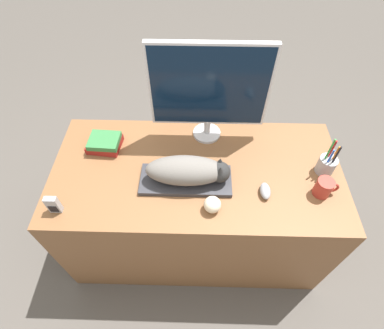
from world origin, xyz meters
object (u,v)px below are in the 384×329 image
Objects in this scene: cat at (191,171)px; keyboard at (186,180)px; pen_cup at (327,164)px; phone at (54,205)px; monitor at (210,89)px; coffee_mug at (325,188)px; baseball at (213,205)px; computer_mouse at (266,191)px; book_stack at (105,143)px.

keyboard is at bearing 180.00° from cat.
phone is at bearing -168.45° from pen_cup.
cat is 0.41m from monitor.
coffee_mug is 1.42× the size of baseball.
monitor reaches higher than computer_mouse.
coffee_mug is 0.14m from pen_cup.
computer_mouse is 0.51× the size of book_stack.
keyboard is 0.39m from computer_mouse.
monitor reaches higher than phone.
cat is at bearing -25.17° from book_stack.
computer_mouse reaches higher than keyboard.
coffee_mug is at bearing -34.68° from monitor.
cat is 2.19× the size of book_stack.
computer_mouse is 0.88m from book_stack.
cat is at bearing -104.34° from monitor.
cat is 0.52m from book_stack.
book_stack is at bearing 173.28° from pen_cup.
cat reaches higher than baseball.
keyboard is at bearing -107.84° from monitor.
pen_cup is at bearing -22.36° from monitor.
coffee_mug is at bearing 10.97° from baseball.
book_stack is at bearing 153.77° from keyboard.
coffee_mug is at bearing -107.91° from pen_cup.
keyboard is 0.46m from monitor.
cat is 5.09× the size of baseball.
phone is at bearing -110.00° from book_stack.
coffee_mug is 1.26m from phone.
monitor is 5.21× the size of coffee_mug.
baseball reaches higher than computer_mouse.
book_stack is (-0.45, 0.22, 0.02)m from keyboard.
computer_mouse is at bearing -9.46° from cat.
keyboard is 0.71m from pen_cup.
cat is at bearing 170.54° from computer_mouse.
pen_cup is (0.68, 0.08, -0.04)m from cat.
cat is 0.19m from baseball.
phone is (-1.25, -0.13, 0.00)m from coffee_mug.
cat is 3.60× the size of coffee_mug.
phone is (-0.61, -0.18, -0.04)m from cat.
cat reaches higher than keyboard.
keyboard is 0.76× the size of monitor.
phone is at bearing -177.98° from baseball.
cat is 0.37m from computer_mouse.
pen_cup is 1.16m from book_stack.
keyboard is 0.08m from cat.
phone reaches higher than book_stack.
monitor reaches higher than cat.
cat is 1.79× the size of pen_cup.
monitor is at bearing 72.16° from keyboard.
pen_cup reaches higher than book_stack.
keyboard is 0.62m from phone.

